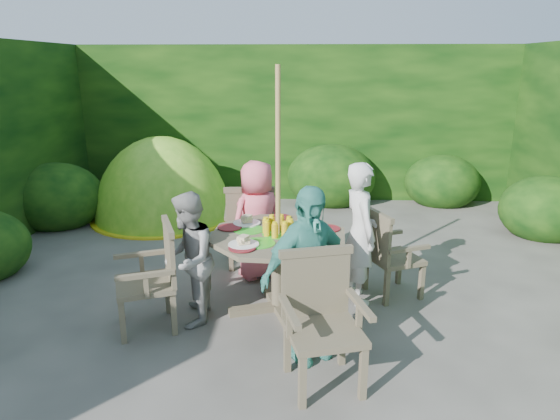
{
  "coord_description": "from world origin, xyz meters",
  "views": [
    {
      "loc": [
        0.11,
        -4.67,
        2.2
      ],
      "look_at": [
        -0.09,
        -0.06,
        0.85
      ],
      "focal_mm": 32.0,
      "sensor_mm": 36.0,
      "label": 1
    }
  ],
  "objects_px": {
    "parasol_pole": "(278,195)",
    "garden_chair_back": "(250,225)",
    "child_left": "(189,259)",
    "dome_tent": "(164,217)",
    "garden_chair_right": "(388,253)",
    "garden_chair_left": "(153,275)",
    "garden_chair_front": "(321,317)",
    "child_front": "(307,275)",
    "child_back": "(257,220)",
    "patio_table": "(279,246)",
    "child_right": "(360,233)"
  },
  "relations": [
    {
      "from": "garden_chair_right",
      "to": "garden_chair_left",
      "type": "xyz_separation_m",
      "value": [
        -2.1,
        -0.69,
        0.03
      ]
    },
    {
      "from": "garden_chair_right",
      "to": "garden_chair_back",
      "type": "bearing_deg",
      "value": 41.02
    },
    {
      "from": "garden_chair_right",
      "to": "child_front",
      "type": "distance_m",
      "value": 1.38
    },
    {
      "from": "garden_chair_back",
      "to": "garden_chair_right",
      "type": "bearing_deg",
      "value": 147.5
    },
    {
      "from": "child_left",
      "to": "child_front",
      "type": "xyz_separation_m",
      "value": [
        1.01,
        -0.51,
        0.1
      ]
    },
    {
      "from": "garden_chair_right",
      "to": "garden_chair_back",
      "type": "distance_m",
      "value": 1.58
    },
    {
      "from": "patio_table",
      "to": "child_right",
      "type": "bearing_deg",
      "value": 18.4
    },
    {
      "from": "parasol_pole",
      "to": "garden_chair_back",
      "type": "relative_size",
      "value": 2.4
    },
    {
      "from": "parasol_pole",
      "to": "child_right",
      "type": "xyz_separation_m",
      "value": [
        0.76,
        0.25,
        -0.42
      ]
    },
    {
      "from": "garden_chair_front",
      "to": "child_right",
      "type": "bearing_deg",
      "value": 57.44
    },
    {
      "from": "patio_table",
      "to": "child_front",
      "type": "relative_size",
      "value": 1.18
    },
    {
      "from": "child_right",
      "to": "dome_tent",
      "type": "relative_size",
      "value": 0.56
    },
    {
      "from": "child_right",
      "to": "garden_chair_left",
      "type": "bearing_deg",
      "value": 94.13
    },
    {
      "from": "garden_chair_back",
      "to": "child_right",
      "type": "height_order",
      "value": "child_right"
    },
    {
      "from": "patio_table",
      "to": "child_front",
      "type": "distance_m",
      "value": 0.8
    },
    {
      "from": "garden_chair_back",
      "to": "garden_chair_front",
      "type": "distance_m",
      "value": 2.2
    },
    {
      "from": "garden_chair_front",
      "to": "child_left",
      "type": "distance_m",
      "value": 1.37
    },
    {
      "from": "child_front",
      "to": "dome_tent",
      "type": "height_order",
      "value": "child_front"
    },
    {
      "from": "garden_chair_left",
      "to": "child_back",
      "type": "xyz_separation_m",
      "value": [
        0.79,
        1.1,
        0.16
      ]
    },
    {
      "from": "garden_chair_left",
      "to": "garden_chair_back",
      "type": "relative_size",
      "value": 0.97
    },
    {
      "from": "child_left",
      "to": "parasol_pole",
      "type": "bearing_deg",
      "value": 103.79
    },
    {
      "from": "parasol_pole",
      "to": "child_front",
      "type": "relative_size",
      "value": 1.6
    },
    {
      "from": "child_right",
      "to": "child_front",
      "type": "height_order",
      "value": "child_front"
    },
    {
      "from": "child_left",
      "to": "child_front",
      "type": "bearing_deg",
      "value": 58.79
    },
    {
      "from": "garden_chair_back",
      "to": "patio_table",
      "type": "bearing_deg",
      "value": 103.19
    },
    {
      "from": "patio_table",
      "to": "garden_chair_front",
      "type": "xyz_separation_m",
      "value": [
        0.35,
        -1.04,
        -0.14
      ]
    },
    {
      "from": "garden_chair_right",
      "to": "garden_chair_front",
      "type": "height_order",
      "value": "garden_chair_front"
    },
    {
      "from": "parasol_pole",
      "to": "garden_chair_right",
      "type": "relative_size",
      "value": 2.62
    },
    {
      "from": "garden_chair_right",
      "to": "garden_chair_front",
      "type": "relative_size",
      "value": 0.92
    },
    {
      "from": "child_front",
      "to": "parasol_pole",
      "type": "bearing_deg",
      "value": 72.19
    },
    {
      "from": "garden_chair_back",
      "to": "child_back",
      "type": "bearing_deg",
      "value": 105.32
    },
    {
      "from": "garden_chair_back",
      "to": "child_right",
      "type": "xyz_separation_m",
      "value": [
        1.12,
        -0.79,
        0.19
      ]
    },
    {
      "from": "garden_chair_back",
      "to": "child_front",
      "type": "relative_size",
      "value": 0.67
    },
    {
      "from": "child_left",
      "to": "dome_tent",
      "type": "relative_size",
      "value": 0.49
    },
    {
      "from": "parasol_pole",
      "to": "child_back",
      "type": "distance_m",
      "value": 0.93
    },
    {
      "from": "patio_table",
      "to": "dome_tent",
      "type": "relative_size",
      "value": 0.67
    },
    {
      "from": "garden_chair_left",
      "to": "garden_chair_front",
      "type": "relative_size",
      "value": 0.97
    },
    {
      "from": "garden_chair_right",
      "to": "child_front",
      "type": "xyz_separation_m",
      "value": [
        -0.8,
        -1.1,
        0.24
      ]
    },
    {
      "from": "dome_tent",
      "to": "child_right",
      "type": "bearing_deg",
      "value": -58.09
    },
    {
      "from": "garden_chair_back",
      "to": "dome_tent",
      "type": "bearing_deg",
      "value": -57.14
    },
    {
      "from": "garden_chair_right",
      "to": "garden_chair_left",
      "type": "relative_size",
      "value": 0.95
    },
    {
      "from": "garden_chair_back",
      "to": "child_right",
      "type": "relative_size",
      "value": 0.68
    },
    {
      "from": "child_back",
      "to": "child_front",
      "type": "height_order",
      "value": "child_front"
    },
    {
      "from": "garden_chair_back",
      "to": "garden_chair_front",
      "type": "relative_size",
      "value": 1.0
    },
    {
      "from": "parasol_pole",
      "to": "child_back",
      "type": "xyz_separation_m",
      "value": [
        -0.25,
        0.76,
        -0.47
      ]
    },
    {
      "from": "garden_chair_right",
      "to": "garden_chair_back",
      "type": "height_order",
      "value": "garden_chair_back"
    },
    {
      "from": "patio_table",
      "to": "child_back",
      "type": "distance_m",
      "value": 0.8
    },
    {
      "from": "patio_table",
      "to": "child_back",
      "type": "relative_size",
      "value": 1.28
    },
    {
      "from": "child_left",
      "to": "child_front",
      "type": "height_order",
      "value": "child_front"
    },
    {
      "from": "parasol_pole",
      "to": "garden_chair_back",
      "type": "bearing_deg",
      "value": 109.35
    }
  ]
}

